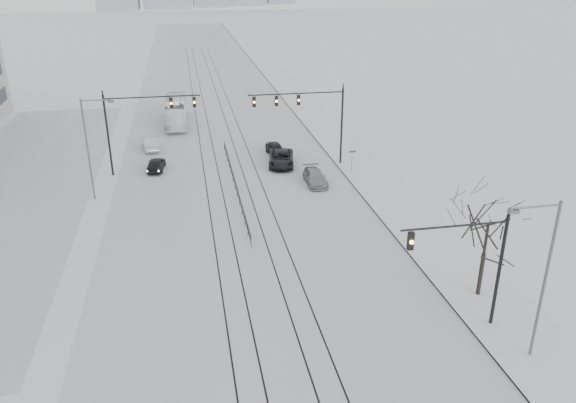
# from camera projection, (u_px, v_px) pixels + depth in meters

# --- Properties ---
(road) EXTENTS (22.00, 260.00, 0.02)m
(road) POSITION_uv_depth(u_px,v_px,m) (214.00, 112.00, 79.19)
(road) COLOR silver
(road) RESTS_ON ground
(sidewalk_east) EXTENTS (5.00, 260.00, 0.16)m
(sidewalk_east) POSITION_uv_depth(u_px,v_px,m) (307.00, 107.00, 81.46)
(sidewalk_east) COLOR silver
(sidewalk_east) RESTS_ON ground
(curb) EXTENTS (0.10, 260.00, 0.12)m
(curb) POSITION_uv_depth(u_px,v_px,m) (291.00, 108.00, 81.05)
(curb) COLOR gray
(curb) RESTS_ON ground
(parking_strip) EXTENTS (14.00, 60.00, 0.03)m
(parking_strip) POSITION_uv_depth(u_px,v_px,m) (19.00, 184.00, 53.16)
(parking_strip) COLOR silver
(parking_strip) RESTS_ON ground
(tram_rails) EXTENTS (5.30, 180.00, 0.01)m
(tram_rails) POSITION_uv_depth(u_px,v_px,m) (226.00, 156.00, 61.08)
(tram_rails) COLOR black
(tram_rails) RESTS_ON ground
(traffic_mast_near) EXTENTS (6.10, 0.37, 7.00)m
(traffic_mast_near) POSITION_uv_depth(u_px,v_px,m) (475.00, 258.00, 30.38)
(traffic_mast_near) COLOR black
(traffic_mast_near) RESTS_ON ground
(traffic_mast_ne) EXTENTS (9.60, 0.37, 8.00)m
(traffic_mast_ne) POSITION_uv_depth(u_px,v_px,m) (310.00, 111.00, 55.70)
(traffic_mast_ne) COLOR black
(traffic_mast_ne) RESTS_ON ground
(traffic_mast_nw) EXTENTS (9.10, 0.37, 8.00)m
(traffic_mast_nw) POSITION_uv_depth(u_px,v_px,m) (138.00, 119.00, 53.84)
(traffic_mast_nw) COLOR black
(traffic_mast_nw) RESTS_ON ground
(street_light_east) EXTENTS (2.73, 0.25, 9.00)m
(street_light_east) POSITION_uv_depth(u_px,v_px,m) (541.00, 272.00, 27.74)
(street_light_east) COLOR #595B60
(street_light_east) RESTS_ON ground
(street_light_west) EXTENTS (2.73, 0.25, 9.00)m
(street_light_west) POSITION_uv_depth(u_px,v_px,m) (90.00, 142.00, 47.93)
(street_light_west) COLOR #595B60
(street_light_west) RESTS_ON ground
(bare_tree) EXTENTS (4.40, 4.40, 6.10)m
(bare_tree) POSITION_uv_depth(u_px,v_px,m) (487.00, 232.00, 33.54)
(bare_tree) COLOR black
(bare_tree) RESTS_ON ground
(median_fence) EXTENTS (0.06, 24.00, 1.00)m
(median_fence) POSITION_uv_depth(u_px,v_px,m) (235.00, 184.00, 51.84)
(median_fence) COLOR black
(median_fence) RESTS_ON ground
(street_sign) EXTENTS (0.70, 0.06, 2.40)m
(street_sign) POSITION_uv_depth(u_px,v_px,m) (352.00, 158.00, 55.24)
(street_sign) COLOR #595B60
(street_sign) RESTS_ON ground
(sedan_sb_inner) EXTENTS (2.02, 4.07, 1.33)m
(sedan_sb_inner) POSITION_uv_depth(u_px,v_px,m) (156.00, 164.00, 56.49)
(sedan_sb_inner) COLOR black
(sedan_sb_inner) RESTS_ON ground
(sedan_sb_outer) EXTENTS (2.26, 4.73, 1.50)m
(sedan_sb_outer) POSITION_uv_depth(u_px,v_px,m) (150.00, 143.00, 62.88)
(sedan_sb_outer) COLOR silver
(sedan_sb_outer) RESTS_ON ground
(sedan_nb_front) EXTENTS (3.43, 5.78, 1.51)m
(sedan_nb_front) POSITION_uv_depth(u_px,v_px,m) (281.00, 158.00, 57.89)
(sedan_nb_front) COLOR black
(sedan_nb_front) RESTS_ON ground
(sedan_nb_right) EXTENTS (1.89, 4.50, 1.30)m
(sedan_nb_right) POSITION_uv_depth(u_px,v_px,m) (315.00, 177.00, 53.04)
(sedan_nb_right) COLOR gray
(sedan_nb_right) RESTS_ON ground
(sedan_nb_far) EXTENTS (2.03, 4.11, 1.35)m
(sedan_nb_far) POSITION_uv_depth(u_px,v_px,m) (276.00, 149.00, 61.02)
(sedan_nb_far) COLOR black
(sedan_nb_far) RESTS_ON ground
(box_truck) EXTENTS (2.92, 11.68, 3.24)m
(box_truck) POSITION_uv_depth(u_px,v_px,m) (176.00, 112.00, 72.66)
(box_truck) COLOR white
(box_truck) RESTS_ON ground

